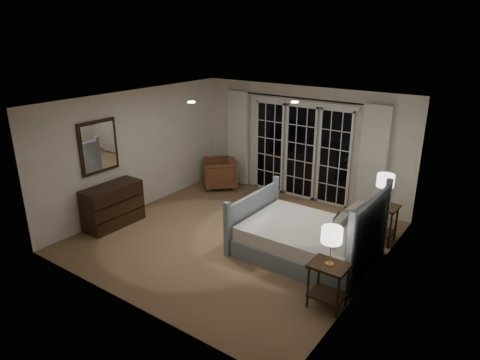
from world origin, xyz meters
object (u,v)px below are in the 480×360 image
Objects in this scene: nightstand_left at (328,279)px; lamp_left at (332,236)px; lamp_right at (385,181)px; nightstand_right at (381,217)px; armchair at (220,173)px; dresser at (113,205)px; bed at (309,239)px.

nightstand_left is 0.66m from lamp_left.
lamp_left is 2.34m from lamp_right.
lamp_right reaches higher than nightstand_right.
lamp_left is 0.71× the size of armchair.
nightstand_right is (-0.05, 2.34, 0.03)m from nightstand_left.
lamp_right reaches higher than dresser.
nightstand_right is at bearing 27.83° from dresser.
nightstand_left is 0.86× the size of armchair.
lamp_left is at bearing -88.79° from nightstand_right.
nightstand_right is at bearing 91.21° from lamp_left.
nightstand_right is 0.69m from lamp_right.
armchair is at bearing 172.81° from lamp_right.
lamp_right is at bearing 57.03° from bed.
nightstand_left is 2.45m from lamp_right.
bed reaches higher than nightstand_right.
nightstand_right is 0.91× the size of armchair.
lamp_left reaches higher than nightstand_left.
nightstand_right is 4.09m from armchair.
lamp_right is (0.80, 1.23, 0.84)m from bed.
lamp_left is (0.85, -1.11, 0.78)m from bed.
lamp_left is (0.05, -2.34, 0.63)m from nightstand_right.
nightstand_left is at bearing 11.67° from armchair.
dresser is at bearing -51.31° from armchair.
armchair is (-4.11, 2.85, -0.75)m from lamp_left.
nightstand_left is 4.49m from dresser.
lamp_right is (-0.05, 2.34, 0.72)m from nightstand_left.
bed is at bearing 127.39° from nightstand_left.
dresser is (-4.44, -2.35, -0.06)m from nightstand_right.
bed is 3.82m from dresser.
dresser is at bearing -162.97° from bed.
armchair reaches higher than nightstand_left.
lamp_left is at bearing 0.12° from dresser.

